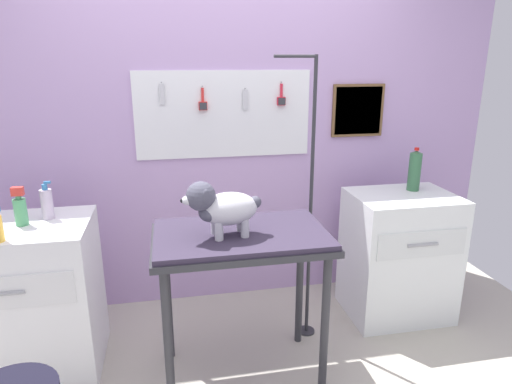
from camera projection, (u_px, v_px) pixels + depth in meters
rear_wall_panel at (221, 144)px, 3.12m from camera, size 4.00×0.11×2.30m
grooming_table at (241, 249)px, 2.34m from camera, size 0.92×0.58×0.87m
grooming_arm at (309, 215)px, 2.70m from camera, size 0.30×0.11×1.76m
dog at (221, 207)px, 2.21m from camera, size 0.41×0.22×0.29m
counter_left at (22, 299)px, 2.48m from camera, size 0.80×0.58×0.88m
cabinet_right at (398, 255)px, 3.06m from camera, size 0.68×0.54×0.87m
shampoo_bottle at (47, 203)px, 2.44m from camera, size 0.07×0.06×0.21m
pump_bottle_white at (20, 209)px, 2.34m from camera, size 0.06×0.06×0.21m
soda_bottle at (415, 170)px, 3.00m from camera, size 0.08×0.08×0.29m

